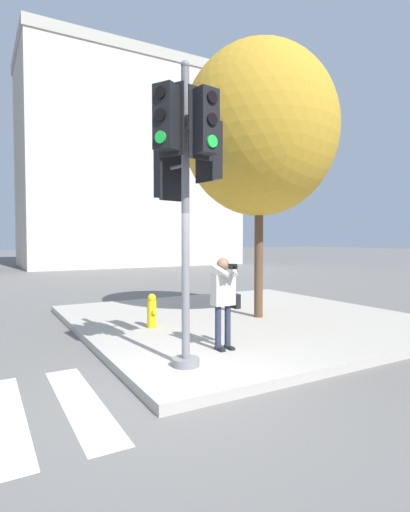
{
  "coord_description": "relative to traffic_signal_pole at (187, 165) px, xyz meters",
  "views": [
    {
      "loc": [
        -2.3,
        -4.78,
        2.11
      ],
      "look_at": [
        1.03,
        1.11,
        1.82
      ],
      "focal_mm": 28.0,
      "sensor_mm": 36.0,
      "label": 1
    }
  ],
  "objects": [
    {
      "name": "fire_hydrant",
      "position": [
        0.54,
        2.77,
        -2.69
      ],
      "size": [
        0.2,
        0.26,
        0.76
      ],
      "color": "yellow",
      "rests_on": "sidewalk_corner"
    },
    {
      "name": "person_photographer",
      "position": [
        1.01,
        0.54,
        -2.1
      ],
      "size": [
        0.58,
        0.54,
        1.62
      ],
      "color": "black",
      "rests_on": "sidewalk_corner"
    },
    {
      "name": "street_tree",
      "position": [
        3.33,
        2.6,
        1.56
      ],
      "size": [
        3.82,
        3.82,
        6.74
      ],
      "color": "brown",
      "rests_on": "sidewalk_corner"
    },
    {
      "name": "ground_plane",
      "position": [
        -0.44,
        -0.62,
        -3.22
      ],
      "size": [
        160.0,
        160.0,
        0.0
      ],
      "primitive_type": "plane",
      "color": "slate"
    },
    {
      "name": "traffic_signal_pole",
      "position": [
        0.0,
        0.0,
        0.0
      ],
      "size": [
        1.27,
        1.32,
        4.62
      ],
      "color": "slate",
      "rests_on": "sidewalk_corner"
    },
    {
      "name": "sidewalk_corner",
      "position": [
        3.06,
        2.88,
        -3.15
      ],
      "size": [
        8.0,
        8.0,
        0.16
      ],
      "color": "#ADA89E",
      "rests_on": "ground_plane"
    },
    {
      "name": "building_right",
      "position": [
        8.32,
        26.98,
        4.96
      ],
      "size": [
        17.02,
        9.22,
        16.35
      ],
      "color": "beige",
      "rests_on": "ground_plane"
    }
  ]
}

